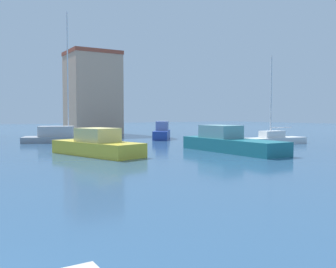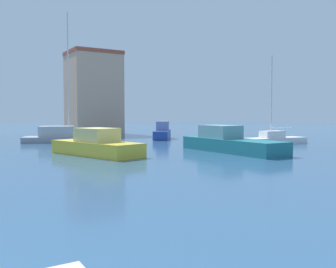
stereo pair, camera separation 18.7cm
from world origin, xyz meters
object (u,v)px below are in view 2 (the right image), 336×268
(motorboat_teal_distant_north, at_px, (229,142))
(sailboat_white_inner_mooring, at_px, (271,139))
(sailboat_grey_center_channel, at_px, (65,136))
(motorboat_blue_near_pier, at_px, (162,132))
(motorboat_yellow_mid_harbor, at_px, (97,145))

(motorboat_teal_distant_north, bearing_deg, sailboat_white_inner_mooring, 22.73)
(sailboat_white_inner_mooring, bearing_deg, motorboat_teal_distant_north, -157.27)
(sailboat_white_inner_mooring, bearing_deg, sailboat_grey_center_channel, 141.40)
(motorboat_blue_near_pier, distance_m, motorboat_teal_distant_north, 14.59)
(sailboat_white_inner_mooring, xyz_separation_m, motorboat_teal_distant_north, (-7.70, -3.22, 0.24))
(motorboat_teal_distant_north, relative_size, sailboat_grey_center_channel, 0.71)
(sailboat_white_inner_mooring, relative_size, motorboat_yellow_mid_harbor, 1.07)
(motorboat_blue_near_pier, relative_size, motorboat_yellow_mid_harbor, 0.70)
(motorboat_yellow_mid_harbor, bearing_deg, motorboat_teal_distant_north, -17.67)
(sailboat_grey_center_channel, bearing_deg, sailboat_white_inner_mooring, -38.60)
(motorboat_blue_near_pier, xyz_separation_m, motorboat_yellow_mid_harbor, (-11.81, -11.46, -0.05))
(motorboat_blue_near_pier, relative_size, motorboat_teal_distant_north, 0.59)
(motorboat_blue_near_pier, distance_m, sailboat_grey_center_channel, 10.37)
(motorboat_teal_distant_north, xyz_separation_m, motorboat_yellow_mid_harbor, (-8.96, 2.85, -0.01))
(sailboat_white_inner_mooring, height_order, motorboat_teal_distant_north, sailboat_white_inner_mooring)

